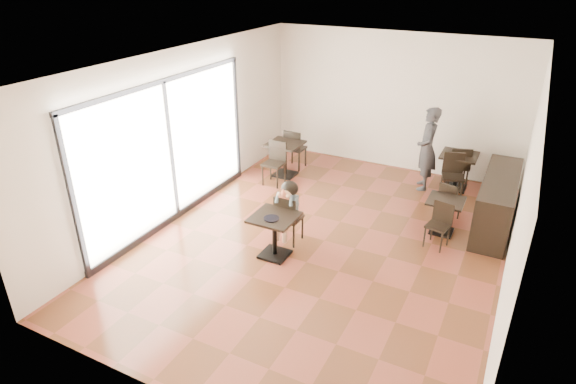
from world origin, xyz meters
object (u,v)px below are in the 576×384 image
Objects in this scene: cafe_table_mid at (444,216)px; chair_mid_b at (438,226)px; child at (289,212)px; chair_back_b at (453,177)px; chair_left_a at (296,149)px; child_chair at (289,218)px; adult_patron at (427,149)px; chair_mid_a at (450,201)px; cafe_table_left at (285,159)px; chair_back_a at (458,166)px; child_table at (275,236)px; cafe_table_back at (457,171)px; chair_left_b at (274,164)px.

cafe_table_mid is 0.83× the size of chair_mid_b.
chair_mid_b is at bearing 22.97° from child.
chair_mid_b is 2.11m from chair_back_b.
child_chair is at bearing 114.45° from chair_left_a.
adult_patron reaches higher than chair_mid_a.
chair_mid_a is 0.84× the size of chair_back_b.
child_chair is 3.77m from adult_patron.
chair_back_a is (3.70, 1.21, 0.08)m from cafe_table_left.
chair_mid_a is 0.83× the size of chair_left_a.
child is (0.00, 0.00, 0.12)m from child_chair.
chair_back_a reaches higher than child_chair.
child_table is 0.95× the size of cafe_table_left.
chair_mid_b is (0.78, -2.35, -0.51)m from adult_patron.
cafe_table_mid is at bearing 7.18° from adult_patron.
cafe_table_left is at bearing 89.99° from chair_left_a.
child_table is at bearing -137.90° from chair_back_b.
cafe_table_back is at bearing -171.60° from chair_left_a.
chair_back_a is (-0.13, 2.22, 0.15)m from cafe_table_mid.
child_chair reaches higher than cafe_table_back.
child is 1.44× the size of chair_mid_a.
child_chair is at bearing -146.86° from cafe_table_mid.
chair_mid_a is (3.82, -0.46, 0.00)m from cafe_table_left.
child_chair is 2.87m from cafe_table_mid.
cafe_table_back is 1.56m from chair_mid_a.
chair_left_b is (-3.70, -1.65, 0.08)m from cafe_table_back.
child is at bearing -146.86° from cafe_table_mid.
cafe_table_left is (-3.82, 1.01, 0.07)m from cafe_table_mid.
child is 1.21× the size of chair_back_a.
adult_patron reaches higher than child.
adult_patron is 1.56m from chair_mid_a.
child_table reaches higher than cafe_table_mid.
cafe_table_left is 3.85m from chair_mid_a.
chair_left_a is (-1.42, 3.13, 0.02)m from child_chair.
child_chair is at bearing 0.00° from child.
child_chair is 3.20m from chair_mid_a.
chair_left_a reaches higher than cafe_table_left.
chair_back_b is (-0.13, 1.00, 0.08)m from chair_mid_a.
adult_patron reaches higher than chair_back_b.
adult_patron is 2.05m from cafe_table_mid.
chair_back_b is (3.70, 0.55, 0.08)m from cafe_table_left.
chair_left_a reaches higher than cafe_table_back.
chair_left_a is (-1.42, 3.13, -0.10)m from child.
chair_left_b reaches higher than child_chair.
cafe_table_mid is at bearing -14.76° from cafe_table_left.
child is at bearing 42.87° from chair_back_a.
child_chair is at bearing 42.87° from chair_back_a.
chair_left_b is at bearing 13.26° from chair_mid_a.
adult_patron is 3.36m from chair_left_b.
chair_left_a is at bearing 89.99° from chair_left_b.
child is 2.95m from cafe_table_left.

